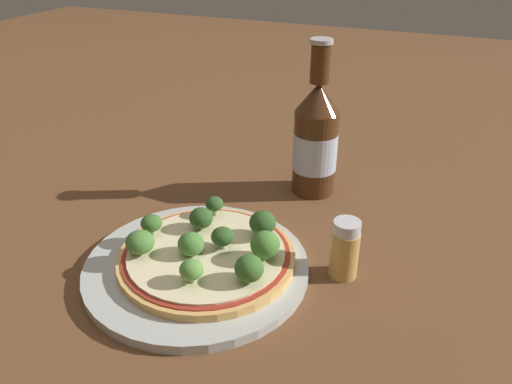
# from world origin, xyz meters

# --- Properties ---
(ground_plane) EXTENTS (3.00, 3.00, 0.00)m
(ground_plane) POSITION_xyz_m (0.00, 0.00, 0.00)
(ground_plane) COLOR brown
(plate) EXTENTS (0.26, 0.26, 0.01)m
(plate) POSITION_xyz_m (0.02, -0.02, 0.01)
(plate) COLOR #B2B7B2
(plate) RESTS_ON ground_plane
(pizza) EXTENTS (0.21, 0.21, 0.01)m
(pizza) POSITION_xyz_m (0.03, -0.01, 0.02)
(pizza) COLOR tan
(pizza) RESTS_ON plate
(broccoli_floret_0) EXTENTS (0.03, 0.03, 0.03)m
(broccoli_floret_0) POSITION_xyz_m (0.10, 0.00, 0.04)
(broccoli_floret_0) COLOR #89A866
(broccoli_floret_0) RESTS_ON pizza
(broccoli_floret_1) EXTENTS (0.03, 0.03, 0.03)m
(broccoli_floret_1) POSITION_xyz_m (-0.04, -0.05, 0.04)
(broccoli_floret_1) COLOR #89A866
(broccoli_floret_1) RESTS_ON pizza
(broccoli_floret_2) EXTENTS (0.03, 0.03, 0.03)m
(broccoli_floret_2) POSITION_xyz_m (0.04, 0.00, 0.04)
(broccoli_floret_2) COLOR #89A866
(broccoli_floret_2) RESTS_ON pizza
(broccoli_floret_3) EXTENTS (0.03, 0.03, 0.03)m
(broccoli_floret_3) POSITION_xyz_m (0.08, 0.04, 0.04)
(broccoli_floret_3) COLOR #89A866
(broccoli_floret_3) RESTS_ON pizza
(broccoli_floret_4) EXTENTS (0.03, 0.03, 0.03)m
(broccoli_floret_4) POSITION_xyz_m (-0.00, 0.03, 0.04)
(broccoli_floret_4) COLOR #89A866
(broccoli_floret_4) RESTS_ON pizza
(broccoli_floret_5) EXTENTS (0.03, 0.03, 0.02)m
(broccoli_floret_5) POSITION_xyz_m (-0.05, -0.01, 0.04)
(broccoli_floret_5) COLOR #89A866
(broccoli_floret_5) RESTS_ON pizza
(broccoli_floret_6) EXTENTS (0.02, 0.02, 0.03)m
(broccoli_floret_6) POSITION_xyz_m (-0.00, 0.06, 0.04)
(broccoli_floret_6) COLOR #89A866
(broccoli_floret_6) RESTS_ON pizza
(broccoli_floret_7) EXTENTS (0.03, 0.03, 0.03)m
(broccoli_floret_7) POSITION_xyz_m (0.01, -0.02, 0.04)
(broccoli_floret_7) COLOR #89A866
(broccoli_floret_7) RESTS_ON pizza
(broccoli_floret_8) EXTENTS (0.03, 0.03, 0.03)m
(broccoli_floret_8) POSITION_xyz_m (0.04, -0.07, 0.04)
(broccoli_floret_8) COLOR #89A866
(broccoli_floret_8) RESTS_ON pizza
(broccoli_floret_9) EXTENTS (0.03, 0.03, 0.03)m
(broccoli_floret_9) POSITION_xyz_m (0.10, -0.04, 0.04)
(broccoli_floret_9) COLOR #89A866
(broccoli_floret_9) RESTS_ON pizza
(beer_bottle) EXTENTS (0.06, 0.06, 0.23)m
(beer_bottle) POSITION_xyz_m (0.08, 0.22, 0.08)
(beer_bottle) COLOR #472814
(beer_bottle) RESTS_ON ground_plane
(pepper_shaker) EXTENTS (0.03, 0.03, 0.07)m
(pepper_shaker) POSITION_xyz_m (0.18, 0.04, 0.04)
(pepper_shaker) COLOR tan
(pepper_shaker) RESTS_ON ground_plane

